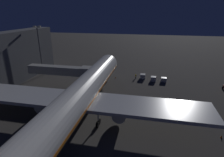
% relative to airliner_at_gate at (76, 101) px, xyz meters
% --- Properties ---
extents(ground_plane, '(320.00, 320.00, 0.00)m').
position_rel_airliner_at_gate_xyz_m(ground_plane, '(0.00, -10.70, -5.84)').
color(ground_plane, '#383533').
extents(airliner_at_gate, '(53.78, 64.78, 18.76)m').
position_rel_airliner_at_gate_xyz_m(airliner_at_gate, '(0.00, 0.00, 0.00)').
color(airliner_at_gate, silver).
rests_on(airliner_at_gate, ground_plane).
extents(jet_bridge, '(20.38, 3.40, 7.50)m').
position_rel_airliner_at_gate_xyz_m(jet_bridge, '(11.04, -17.81, 0.12)').
color(jet_bridge, '#9E9E99').
rests_on(jet_bridge, ground_plane).
extents(apron_floodlight_mast, '(2.90, 0.50, 18.16)m').
position_rel_airliner_at_gate_xyz_m(apron_floodlight_mast, '(25.50, -28.39, 4.68)').
color(apron_floodlight_mast, '#59595E').
rests_on(apron_floodlight_mast, ground_plane).
extents(baggage_container_near_belt, '(1.75, 1.64, 1.57)m').
position_rel_airliner_at_gate_xyz_m(baggage_container_near_belt, '(-15.62, -30.65, -5.05)').
color(baggage_container_near_belt, '#B7BABF').
rests_on(baggage_container_near_belt, ground_plane).
extents(baggage_container_mid_row, '(1.78, 1.82, 1.67)m').
position_rel_airliner_at_gate_xyz_m(baggage_container_mid_row, '(-11.87, -32.35, -5.01)').
color(baggage_container_mid_row, '#B7BABF').
rests_on(baggage_container_mid_row, ground_plane).
extents(baggage_container_spare, '(1.78, 1.53, 1.41)m').
position_rel_airliner_at_gate_xyz_m(baggage_container_spare, '(-19.16, -30.80, -5.13)').
color(baggage_container_spare, '#B7BABF').
rests_on(baggage_container_spare, ground_plane).
extents(ground_crew_under_port_wing, '(0.40, 0.40, 1.78)m').
position_rel_airliner_at_gate_xyz_m(ground_crew_under_port_wing, '(-9.39, -32.00, -4.86)').
color(ground_crew_under_port_wing, black).
rests_on(ground_crew_under_port_wing, ground_plane).
extents(traffic_cone_nose_port, '(0.36, 0.36, 0.55)m').
position_rel_airliner_at_gate_xyz_m(traffic_cone_nose_port, '(-2.20, -30.68, -5.57)').
color(traffic_cone_nose_port, orange).
rests_on(traffic_cone_nose_port, ground_plane).
extents(traffic_cone_nose_starboard, '(0.36, 0.36, 0.55)m').
position_rel_airliner_at_gate_xyz_m(traffic_cone_nose_starboard, '(2.20, -30.68, -5.57)').
color(traffic_cone_nose_starboard, orange).
rests_on(traffic_cone_nose_starboard, ground_plane).
extents(traffic_cone_wingtip_svc_side, '(0.36, 0.36, 0.55)m').
position_rel_airliner_at_gate_xyz_m(traffic_cone_wingtip_svc_side, '(-28.39, -1.99, -5.57)').
color(traffic_cone_wingtip_svc_side, orange).
rests_on(traffic_cone_wingtip_svc_side, ground_plane).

